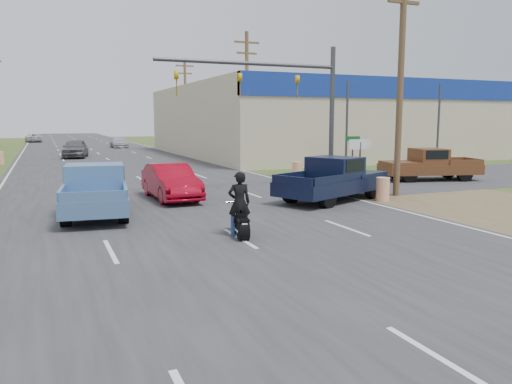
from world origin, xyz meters
name	(u,v)px	position (x,y,z in m)	size (l,w,h in m)	color
ground	(445,363)	(0.00, 0.00, 0.00)	(200.00, 200.00, 0.00)	#425321
main_road	(108,159)	(0.00, 40.00, 0.01)	(15.00, 180.00, 0.02)	#2D2D30
cross_road	(163,193)	(0.00, 18.00, 0.01)	(120.00, 10.00, 0.02)	#2D2D30
dirt_verge	(473,204)	(11.00, 10.00, 0.01)	(8.00, 18.00, 0.01)	brown
big_box_store	(405,121)	(32.00, 39.93, 3.31)	(50.00, 28.10, 6.60)	#B7A88C
utility_pole_1	(401,76)	(9.50, 13.00, 5.32)	(2.00, 0.28, 10.00)	#4C3823
utility_pole_2	(247,95)	(9.50, 31.00, 5.32)	(2.00, 0.28, 10.00)	#4C3823
utility_pole_3	(185,102)	(9.50, 49.00, 5.32)	(2.00, 0.28, 10.00)	#4C3823
tree_3	(398,104)	(55.00, 70.00, 6.19)	(8.40, 8.40, 10.40)	#422D19
tree_5	(223,108)	(30.00, 95.00, 5.88)	(7.98, 7.98, 9.88)	#422D19
barrel_0	(383,189)	(8.00, 12.00, 0.50)	(0.56, 0.56, 1.00)	orange
barrel_1	(297,170)	(8.40, 20.50, 0.50)	(0.56, 0.56, 1.00)	orange
barrel_3	(0,158)	(-8.20, 38.00, 0.50)	(0.56, 0.56, 1.00)	orange
lane_sign	(360,153)	(8.20, 14.00, 1.90)	(1.20, 0.08, 2.52)	#3F3F44
street_name_sign	(352,157)	(8.80, 15.50, 1.61)	(0.80, 0.08, 2.61)	#3F3F44
signal_mast	(285,91)	(5.82, 17.00, 4.80)	(9.12, 0.40, 7.00)	#3F3F44
red_convertible	(171,182)	(-0.12, 15.89, 0.76)	(1.60, 4.59, 1.51)	maroon
motorcycle	(240,223)	(0.11, 8.29, 0.42)	(0.66, 1.88, 0.95)	black
rider	(239,206)	(0.11, 8.33, 0.91)	(0.66, 0.44, 1.82)	black
blue_pickup	(95,189)	(-3.43, 13.48, 0.93)	(2.76, 5.76, 1.84)	black
navy_pickup	(335,178)	(6.25, 12.97, 0.94)	(5.98, 4.20, 1.85)	black
brown_pickup	(428,164)	(14.86, 17.00, 0.91)	(5.80, 3.38, 1.81)	black
distant_car_grey	(75,149)	(-2.46, 42.85, 0.83)	(1.97, 4.90, 1.67)	#59595E
distant_car_silver	(119,142)	(3.48, 58.36, 0.65)	(1.83, 4.49, 1.30)	#BABABF
distant_car_white	(33,138)	(-6.50, 79.01, 0.66)	(2.18, 4.72, 1.31)	silver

